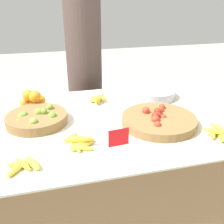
{
  "coord_description": "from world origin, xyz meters",
  "views": [
    {
      "loc": [
        -0.38,
        -1.51,
        1.53
      ],
      "look_at": [
        0.0,
        0.0,
        0.81
      ],
      "focal_mm": 42.0,
      "sensor_mm": 36.0,
      "label": 1
    }
  ],
  "objects": [
    {
      "name": "market_table",
      "position": [
        0.0,
        0.0,
        0.38
      ],
      "size": [
        1.58,
        1.17,
        0.76
      ],
      "color": "olive",
      "rests_on": "ground_plane"
    },
    {
      "name": "orange_pile",
      "position": [
        -0.51,
        0.32,
        0.83
      ],
      "size": [
        0.19,
        0.15,
        0.14
      ],
      "color": "orange",
      "rests_on": "market_table"
    },
    {
      "name": "lime_bowl",
      "position": [
        -0.48,
        0.06,
        0.8
      ],
      "size": [
        0.39,
        0.39,
        0.09
      ],
      "color": "olive",
      "rests_on": "market_table"
    },
    {
      "name": "price_sign",
      "position": [
        -0.05,
        -0.33,
        0.81
      ],
      "size": [
        0.12,
        0.02,
        0.1
      ],
      "rotation": [
        0.0,
        0.0,
        0.1
      ],
      "color": "red",
      "rests_on": "market_table"
    },
    {
      "name": "metal_bowl",
      "position": [
        0.42,
        0.3,
        0.8
      ],
      "size": [
        0.34,
        0.34,
        0.07
      ],
      "color": "#B7B7BF",
      "rests_on": "market_table"
    },
    {
      "name": "banana_bunch_front_left",
      "position": [
        -0.26,
        -0.29,
        0.79
      ],
      "size": [
        0.19,
        0.16,
        0.06
      ],
      "color": "yellow",
      "rests_on": "market_table"
    },
    {
      "name": "banana_bunch_middle_right",
      "position": [
        -0.04,
        0.31,
        0.79
      ],
      "size": [
        0.15,
        0.18,
        0.06
      ],
      "color": "yellow",
      "rests_on": "market_table"
    },
    {
      "name": "ground_plane",
      "position": [
        0.0,
        0.0,
        0.0
      ],
      "size": [
        12.0,
        12.0,
        0.0
      ],
      "primitive_type": "plane",
      "color": "#ADA599"
    },
    {
      "name": "tomato_basket",
      "position": [
        0.27,
        -0.14,
        0.79
      ],
      "size": [
        0.47,
        0.47,
        0.09
      ],
      "color": "olive",
      "rests_on": "market_table"
    },
    {
      "name": "vendor_person",
      "position": [
        -0.04,
        0.93,
        0.77
      ],
      "size": [
        0.33,
        0.33,
        1.67
      ],
      "color": "#473833",
      "rests_on": "ground_plane"
    },
    {
      "name": "banana_bunch_middle_left",
      "position": [
        -0.54,
        -0.41,
        0.78
      ],
      "size": [
        0.17,
        0.16,
        0.04
      ],
      "color": "yellow",
      "rests_on": "market_table"
    },
    {
      "name": "banana_bunch_front_center",
      "position": [
        0.54,
        -0.38,
        0.79
      ],
      "size": [
        0.15,
        0.2,
        0.06
      ],
      "color": "yellow",
      "rests_on": "market_table"
    }
  ]
}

